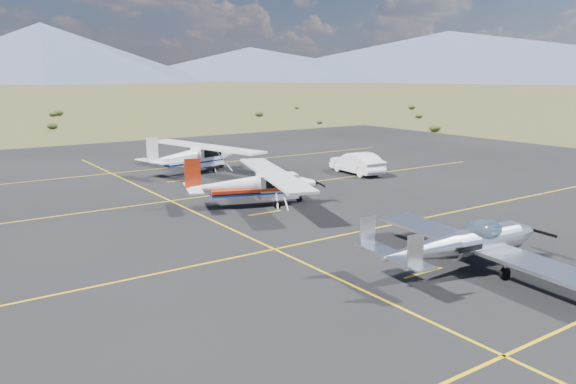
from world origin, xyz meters
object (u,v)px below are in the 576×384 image
object	(u,v)px
aircraft_cessna	(255,184)
aircraft_plain	(193,155)
sedan	(357,163)
aircraft_low_wing	(467,243)

from	to	relation	value
aircraft_cessna	aircraft_plain	world-z (taller)	aircraft_plain
aircraft_cessna	sedan	xyz separation A→B (m)	(11.43, 4.49, -0.44)
aircraft_cessna	aircraft_plain	bearing A→B (deg)	99.22
aircraft_cessna	aircraft_plain	xyz separation A→B (m)	(1.78, 11.69, 0.06)
aircraft_low_wing	aircraft_plain	distance (m)	25.16
aircraft_low_wing	aircraft_cessna	bearing A→B (deg)	99.94
aircraft_low_wing	aircraft_cessna	size ratio (longest dim) A/B	0.95
aircraft_low_wing	sedan	size ratio (longest dim) A/B	2.15
aircraft_low_wing	aircraft_plain	size ratio (longest dim) A/B	0.90
aircraft_low_wing	sedan	world-z (taller)	aircraft_low_wing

